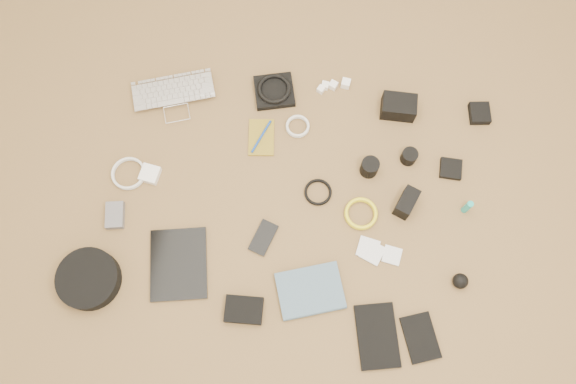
% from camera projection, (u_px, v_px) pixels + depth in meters
% --- Properties ---
extents(laptop, '(0.39, 0.33, 0.03)m').
position_uv_depth(laptop, '(175.00, 101.00, 2.24)').
color(laptop, silver).
rests_on(laptop, ground).
extents(headphone_pouch, '(0.19, 0.18, 0.03)m').
position_uv_depth(headphone_pouch, '(274.00, 91.00, 2.25)').
color(headphone_pouch, black).
rests_on(headphone_pouch, ground).
extents(headphones, '(0.14, 0.14, 0.02)m').
position_uv_depth(headphones, '(274.00, 89.00, 2.23)').
color(headphones, black).
rests_on(headphones, headphone_pouch).
extents(charger_a, '(0.03, 0.03, 0.02)m').
position_uv_depth(charger_a, '(321.00, 89.00, 2.26)').
color(charger_a, white).
rests_on(charger_a, ground).
extents(charger_b, '(0.04, 0.04, 0.03)m').
position_uv_depth(charger_b, '(333.00, 85.00, 2.26)').
color(charger_b, white).
rests_on(charger_b, ground).
extents(charger_c, '(0.04, 0.04, 0.03)m').
position_uv_depth(charger_c, '(346.00, 83.00, 2.26)').
color(charger_c, white).
rests_on(charger_c, ground).
extents(charger_d, '(0.03, 0.03, 0.03)m').
position_uv_depth(charger_d, '(325.00, 86.00, 2.26)').
color(charger_d, white).
rests_on(charger_d, ground).
extents(dslr_camera, '(0.14, 0.10, 0.08)m').
position_uv_depth(dslr_camera, '(399.00, 107.00, 2.21)').
color(dslr_camera, black).
rests_on(dslr_camera, ground).
extents(lens_pouch, '(0.09, 0.10, 0.03)m').
position_uv_depth(lens_pouch, '(480.00, 113.00, 2.22)').
color(lens_pouch, black).
rests_on(lens_pouch, ground).
extents(notebook_olive, '(0.12, 0.17, 0.01)m').
position_uv_depth(notebook_olive, '(261.00, 137.00, 2.20)').
color(notebook_olive, olive).
rests_on(notebook_olive, ground).
extents(pen_blue, '(0.06, 0.15, 0.01)m').
position_uv_depth(pen_blue, '(261.00, 137.00, 2.19)').
color(pen_blue, '#123B97').
rests_on(pen_blue, notebook_olive).
extents(cable_white_a, '(0.12, 0.12, 0.01)m').
position_uv_depth(cable_white_a, '(298.00, 127.00, 2.21)').
color(cable_white_a, silver).
rests_on(cable_white_a, ground).
extents(lens_a, '(0.08, 0.08, 0.07)m').
position_uv_depth(lens_a, '(370.00, 167.00, 2.13)').
color(lens_a, black).
rests_on(lens_a, ground).
extents(lens_b, '(0.06, 0.06, 0.06)m').
position_uv_depth(lens_b, '(409.00, 156.00, 2.15)').
color(lens_b, black).
rests_on(lens_b, ground).
extents(card_reader, '(0.08, 0.08, 0.02)m').
position_uv_depth(card_reader, '(451.00, 169.00, 2.16)').
color(card_reader, black).
rests_on(card_reader, ground).
extents(power_brick, '(0.08, 0.08, 0.03)m').
position_uv_depth(power_brick, '(150.00, 174.00, 2.14)').
color(power_brick, white).
rests_on(power_brick, ground).
extents(cable_white_b, '(0.15, 0.15, 0.01)m').
position_uv_depth(cable_white_b, '(129.00, 174.00, 2.15)').
color(cable_white_b, silver).
rests_on(cable_white_b, ground).
extents(cable_black, '(0.13, 0.13, 0.01)m').
position_uv_depth(cable_black, '(318.00, 193.00, 2.13)').
color(cable_black, black).
rests_on(cable_black, ground).
extents(cable_yellow, '(0.13, 0.13, 0.01)m').
position_uv_depth(cable_yellow, '(361.00, 214.00, 2.10)').
color(cable_yellow, yellow).
rests_on(cable_yellow, ground).
extents(flash, '(0.09, 0.12, 0.08)m').
position_uv_depth(flash, '(406.00, 203.00, 2.08)').
color(flash, black).
rests_on(flash, ground).
extents(lens_cleaner, '(0.03, 0.03, 0.08)m').
position_uv_depth(lens_cleaner, '(467.00, 207.00, 2.08)').
color(lens_cleaner, '#19A79B').
rests_on(lens_cleaner, ground).
extents(battery_charger, '(0.09, 0.11, 0.03)m').
position_uv_depth(battery_charger, '(115.00, 215.00, 2.09)').
color(battery_charger, '#5C5C61').
rests_on(battery_charger, ground).
extents(tablet, '(0.26, 0.31, 0.01)m').
position_uv_depth(tablet, '(179.00, 264.00, 2.05)').
color(tablet, black).
rests_on(tablet, ground).
extents(phone, '(0.10, 0.14, 0.01)m').
position_uv_depth(phone, '(263.00, 238.00, 2.08)').
color(phone, black).
rests_on(phone, ground).
extents(filter_case_left, '(0.09, 0.09, 0.01)m').
position_uv_depth(filter_case_left, '(368.00, 248.00, 2.06)').
color(filter_case_left, silver).
rests_on(filter_case_left, ground).
extents(filter_case_mid, '(0.10, 0.10, 0.01)m').
position_uv_depth(filter_case_mid, '(372.00, 252.00, 2.06)').
color(filter_case_mid, silver).
rests_on(filter_case_mid, ground).
extents(filter_case_right, '(0.07, 0.07, 0.01)m').
position_uv_depth(filter_case_right, '(392.00, 255.00, 2.06)').
color(filter_case_right, silver).
rests_on(filter_case_right, ground).
extents(air_blower, '(0.06, 0.06, 0.06)m').
position_uv_depth(air_blower, '(460.00, 281.00, 2.00)').
color(air_blower, black).
rests_on(air_blower, ground).
extents(headphone_case, '(0.28, 0.28, 0.06)m').
position_uv_depth(headphone_case, '(89.00, 279.00, 2.00)').
color(headphone_case, black).
rests_on(headphone_case, ground).
extents(drive_case, '(0.14, 0.11, 0.03)m').
position_uv_depth(drive_case, '(244.00, 310.00, 1.98)').
color(drive_case, black).
rests_on(drive_case, ground).
extents(paperback, '(0.28, 0.24, 0.02)m').
position_uv_depth(paperback, '(315.00, 315.00, 1.98)').
color(paperback, '#48647A').
rests_on(paperback, ground).
extents(notebook_black_a, '(0.19, 0.25, 0.02)m').
position_uv_depth(notebook_black_a, '(377.00, 336.00, 1.97)').
color(notebook_black_a, black).
rests_on(notebook_black_a, ground).
extents(notebook_black_b, '(0.16, 0.19, 0.01)m').
position_uv_depth(notebook_black_b, '(420.00, 338.00, 1.97)').
color(notebook_black_b, black).
rests_on(notebook_black_b, ground).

